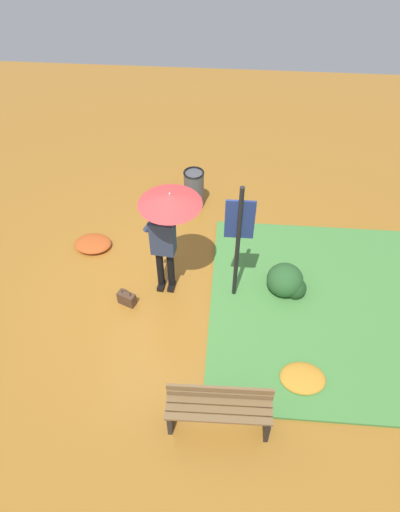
{
  "coord_description": "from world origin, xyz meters",
  "views": [
    {
      "loc": [
        1.0,
        -5.07,
        6.15
      ],
      "look_at": [
        0.59,
        0.07,
        0.85
      ],
      "focal_mm": 32.33,
      "sensor_mm": 36.0,
      "label": 1
    }
  ],
  "objects_px": {
    "person_with_umbrella": "(167,219)",
    "handbag": "(127,298)",
    "park_bench": "(219,409)",
    "trash_bin": "(194,189)",
    "info_sign_post": "(239,233)"
  },
  "relations": [
    {
      "from": "person_with_umbrella",
      "to": "handbag",
      "type": "height_order",
      "value": "person_with_umbrella"
    },
    {
      "from": "info_sign_post",
      "to": "trash_bin",
      "type": "height_order",
      "value": "info_sign_post"
    },
    {
      "from": "person_with_umbrella",
      "to": "trash_bin",
      "type": "distance_m",
      "value": 2.51
    },
    {
      "from": "person_with_umbrella",
      "to": "handbag",
      "type": "bearing_deg",
      "value": -147.19
    },
    {
      "from": "handbag",
      "to": "park_bench",
      "type": "distance_m",
      "value": 2.57
    },
    {
      "from": "person_with_umbrella",
      "to": "handbag",
      "type": "distance_m",
      "value": 1.65
    },
    {
      "from": "person_with_umbrella",
      "to": "park_bench",
      "type": "xyz_separation_m",
      "value": [
        0.94,
        -2.41,
        -1.15
      ]
    },
    {
      "from": "person_with_umbrella",
      "to": "info_sign_post",
      "type": "height_order",
      "value": "info_sign_post"
    },
    {
      "from": "handbag",
      "to": "park_bench",
      "type": "xyz_separation_m",
      "value": [
        1.64,
        -1.97,
        0.28
      ]
    },
    {
      "from": "park_bench",
      "to": "trash_bin",
      "type": "distance_m",
      "value": 4.71
    },
    {
      "from": "info_sign_post",
      "to": "person_with_umbrella",
      "type": "bearing_deg",
      "value": 174.41
    },
    {
      "from": "person_with_umbrella",
      "to": "info_sign_post",
      "type": "xyz_separation_m",
      "value": [
        1.09,
        -0.11,
        -0.11
      ]
    },
    {
      "from": "handbag",
      "to": "park_bench",
      "type": "relative_size",
      "value": 0.26
    },
    {
      "from": "person_with_umbrella",
      "to": "park_bench",
      "type": "bearing_deg",
      "value": -68.65
    },
    {
      "from": "handbag",
      "to": "person_with_umbrella",
      "type": "bearing_deg",
      "value": 32.81
    }
  ]
}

